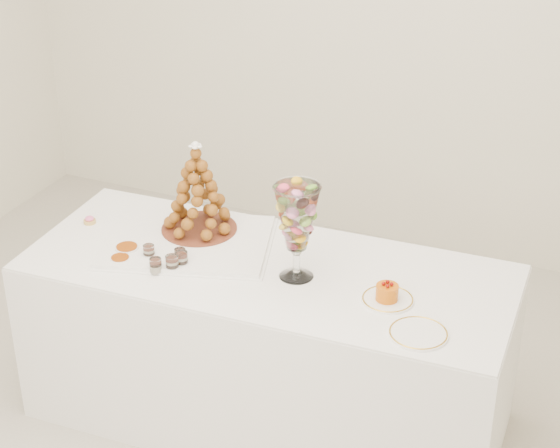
% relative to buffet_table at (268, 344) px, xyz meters
% --- Properties ---
extents(room_walls, '(4.54, 4.04, 2.82)m').
position_rel_buffet_table_xyz_m(room_walls, '(-0.01, -0.26, 1.41)').
color(room_walls, white).
rests_on(room_walls, ground).
extents(buffet_table, '(1.99, 0.86, 0.75)m').
position_rel_buffet_table_xyz_m(buffet_table, '(0.00, 0.00, 0.00)').
color(buffet_table, white).
rests_on(buffet_table, ground).
extents(lace_tray, '(0.79, 0.67, 0.02)m').
position_rel_buffet_table_xyz_m(lace_tray, '(-0.38, 0.04, 0.39)').
color(lace_tray, white).
rests_on(lace_tray, buffet_table).
extents(macaron_vase, '(0.18, 0.18, 0.39)m').
position_rel_buffet_table_xyz_m(macaron_vase, '(0.13, -0.02, 0.63)').
color(macaron_vase, white).
rests_on(macaron_vase, buffet_table).
extents(cake_plate, '(0.20, 0.20, 0.01)m').
position_rel_buffet_table_xyz_m(cake_plate, '(0.52, -0.05, 0.38)').
color(cake_plate, white).
rests_on(cake_plate, buffet_table).
extents(spare_plate, '(0.21, 0.21, 0.01)m').
position_rel_buffet_table_xyz_m(spare_plate, '(0.68, -0.22, 0.38)').
color(spare_plate, white).
rests_on(spare_plate, buffet_table).
extents(pink_tart, '(0.05, 0.05, 0.03)m').
position_rel_buffet_table_xyz_m(pink_tart, '(-0.86, 0.03, 0.39)').
color(pink_tart, tan).
rests_on(pink_tart, buffet_table).
extents(verrine_a, '(0.06, 0.06, 0.06)m').
position_rel_buffet_table_xyz_m(verrine_a, '(-0.46, -0.13, 0.41)').
color(verrine_a, white).
rests_on(verrine_a, buffet_table).
extents(verrine_b, '(0.05, 0.05, 0.06)m').
position_rel_buffet_table_xyz_m(verrine_b, '(-0.33, -0.11, 0.40)').
color(verrine_b, white).
rests_on(verrine_b, buffet_table).
extents(verrine_c, '(0.06, 0.06, 0.07)m').
position_rel_buffet_table_xyz_m(verrine_c, '(-0.31, -0.14, 0.41)').
color(verrine_c, white).
rests_on(verrine_c, buffet_table).
extents(verrine_d, '(0.05, 0.05, 0.06)m').
position_rel_buffet_table_xyz_m(verrine_d, '(-0.38, -0.22, 0.41)').
color(verrine_d, white).
rests_on(verrine_d, buffet_table).
extents(verrine_e, '(0.05, 0.05, 0.07)m').
position_rel_buffet_table_xyz_m(verrine_e, '(-0.33, -0.18, 0.41)').
color(verrine_e, white).
rests_on(verrine_e, buffet_table).
extents(ramekin_back, '(0.10, 0.10, 0.03)m').
position_rel_buffet_table_xyz_m(ramekin_back, '(-0.57, -0.13, 0.39)').
color(ramekin_back, white).
rests_on(ramekin_back, buffet_table).
extents(ramekin_front, '(0.08, 0.08, 0.02)m').
position_rel_buffet_table_xyz_m(ramekin_front, '(-0.55, -0.21, 0.39)').
color(ramekin_front, white).
rests_on(ramekin_front, buffet_table).
extents(croquembouche, '(0.32, 0.32, 0.40)m').
position_rel_buffet_table_xyz_m(croquembouche, '(-0.38, 0.14, 0.59)').
color(croquembouche, brown).
rests_on(croquembouche, lace_tray).
extents(mousse_cake, '(0.09, 0.09, 0.07)m').
position_rel_buffet_table_xyz_m(mousse_cake, '(0.51, -0.06, 0.41)').
color(mousse_cake, '#D05E09').
rests_on(mousse_cake, cake_plate).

